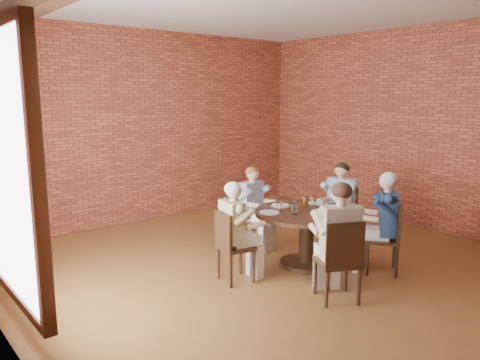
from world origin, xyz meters
TOP-DOWN VIEW (x-y plane):
  - floor at (0.00, 0.00)m, footprint 7.00×7.00m
  - wall_back at (0.00, 3.50)m, footprint 7.00×0.00m
  - wall_left at (-3.25, 0.00)m, footprint 0.00×7.00m
  - wall_right at (3.25, 0.00)m, footprint 0.00×7.00m
  - window at (-3.18, 0.40)m, footprint 0.10×2.16m
  - dining_table at (0.36, 0.00)m, footprint 1.38×1.38m
  - chair_a at (1.39, 0.23)m, footprint 0.48×0.48m
  - diner_a at (1.31, 0.22)m, footprint 0.70×0.62m
  - chair_b at (0.30, 1.07)m, footprint 0.40×0.40m
  - diner_b at (0.30, 1.00)m, footprint 0.50×0.60m
  - chair_c at (-0.77, 0.19)m, footprint 0.44×0.44m
  - diner_c at (-0.70, 0.18)m, footprint 0.65×0.56m
  - chair_d at (-0.21, -1.02)m, footprint 0.58×0.58m
  - diner_d at (-0.17, -0.95)m, footprint 0.78×0.83m
  - chair_e at (0.99, -0.84)m, footprint 0.58×0.58m
  - diner_e at (0.94, -0.78)m, footprint 0.78×0.81m
  - plate_a at (0.81, 0.21)m, footprint 0.26×0.26m
  - plate_b at (0.30, 0.43)m, footprint 0.26×0.26m
  - plate_c at (-0.09, 0.24)m, footprint 0.26×0.26m
  - plate_d at (0.64, -0.32)m, footprint 0.26×0.26m
  - glass_a at (0.65, 0.15)m, footprint 0.07×0.07m
  - glass_b at (0.55, 0.20)m, footprint 0.07×0.07m
  - glass_c at (0.09, 0.25)m, footprint 0.07×0.07m
  - glass_d at (0.22, 0.11)m, footprint 0.07×0.07m
  - glass_e at (0.12, -0.02)m, footprint 0.07×0.07m
  - glass_f at (0.21, -0.42)m, footprint 0.07×0.07m
  - glass_g at (0.47, -0.23)m, footprint 0.07×0.07m
  - glass_h at (0.63, -0.17)m, footprint 0.07×0.07m
  - smartphone at (0.84, -0.25)m, footprint 0.13×0.17m

SIDE VIEW (x-z plane):
  - floor at x=0.00m, z-range 0.00..0.00m
  - chair_b at x=0.30m, z-range 0.04..0.92m
  - chair_c at x=-0.77m, z-range 0.04..0.93m
  - chair_a at x=1.39m, z-range 0.04..0.95m
  - chair_e at x=0.99m, z-range 0.04..0.96m
  - chair_d at x=-0.21m, z-range 0.04..0.98m
  - dining_table at x=0.36m, z-range 0.15..0.90m
  - diner_b at x=0.30m, z-range 0.00..1.22m
  - diner_c at x=-0.70m, z-range 0.00..1.24m
  - diner_a at x=1.31m, z-range 0.00..1.28m
  - diner_e at x=0.94m, z-range 0.00..1.30m
  - diner_d at x=-0.17m, z-range 0.00..1.34m
  - smartphone at x=0.84m, z-range 0.75..0.76m
  - plate_a at x=0.81m, z-range 0.75..0.76m
  - plate_b at x=0.30m, z-range 0.75..0.76m
  - plate_c at x=-0.09m, z-range 0.75..0.76m
  - plate_d at x=0.64m, z-range 0.75..0.76m
  - glass_a at x=0.65m, z-range 0.75..0.89m
  - glass_b at x=0.55m, z-range 0.75..0.89m
  - glass_c at x=0.09m, z-range 0.75..0.89m
  - glass_d at x=0.22m, z-range 0.75..0.89m
  - glass_e at x=0.12m, z-range 0.75..0.89m
  - glass_f at x=0.21m, z-range 0.75..0.89m
  - glass_g at x=0.47m, z-range 0.75..0.89m
  - glass_h at x=0.63m, z-range 0.75..0.89m
  - window at x=-3.18m, z-range 0.47..2.83m
  - wall_back at x=0.00m, z-range -1.80..5.20m
  - wall_left at x=-3.25m, z-range -1.80..5.20m
  - wall_right at x=3.25m, z-range -1.80..5.20m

